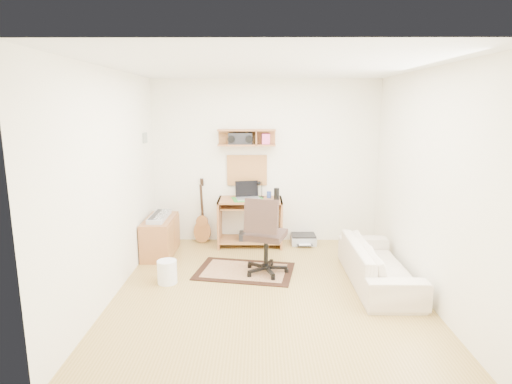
{
  "coord_description": "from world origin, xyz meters",
  "views": [
    {
      "loc": [
        -0.11,
        -4.81,
        2.18
      ],
      "look_at": [
        -0.15,
        1.05,
        1.0
      ],
      "focal_mm": 29.99,
      "sensor_mm": 36.0,
      "label": 1
    }
  ],
  "objects_px": {
    "desk": "(250,222)",
    "printer": "(303,239)",
    "task_chair": "(266,235)",
    "cabinet": "(160,236)",
    "sofa": "(379,257)"
  },
  "relations": [
    {
      "from": "desk",
      "to": "cabinet",
      "type": "relative_size",
      "value": 1.11
    },
    {
      "from": "sofa",
      "to": "printer",
      "type": "bearing_deg",
      "value": 26.51
    },
    {
      "from": "cabinet",
      "to": "desk",
      "type": "bearing_deg",
      "value": 17.89
    },
    {
      "from": "desk",
      "to": "task_chair",
      "type": "distance_m",
      "value": 1.21
    },
    {
      "from": "task_chair",
      "to": "cabinet",
      "type": "relative_size",
      "value": 1.18
    },
    {
      "from": "task_chair",
      "to": "sofa",
      "type": "relative_size",
      "value": 0.61
    },
    {
      "from": "printer",
      "to": "sofa",
      "type": "relative_size",
      "value": 0.23
    },
    {
      "from": "cabinet",
      "to": "sofa",
      "type": "bearing_deg",
      "value": -19.63
    },
    {
      "from": "desk",
      "to": "printer",
      "type": "xyz_separation_m",
      "value": [
        0.85,
        0.06,
        -0.29
      ]
    },
    {
      "from": "cabinet",
      "to": "sofa",
      "type": "xyz_separation_m",
      "value": [
        2.96,
        -1.06,
        0.06
      ]
    },
    {
      "from": "task_chair",
      "to": "cabinet",
      "type": "height_order",
      "value": "task_chair"
    },
    {
      "from": "sofa",
      "to": "desk",
      "type": "bearing_deg",
      "value": 47.57
    },
    {
      "from": "cabinet",
      "to": "task_chair",
      "type": "bearing_deg",
      "value": -25.46
    },
    {
      "from": "task_chair",
      "to": "desk",
      "type": "bearing_deg",
      "value": 118.47
    },
    {
      "from": "desk",
      "to": "printer",
      "type": "bearing_deg",
      "value": 4.18
    }
  ]
}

